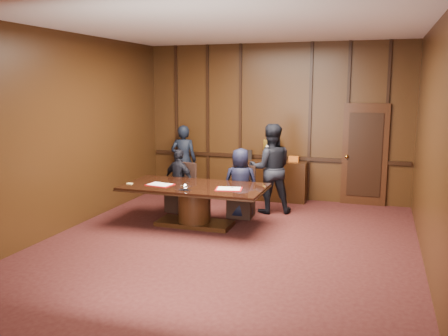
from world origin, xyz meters
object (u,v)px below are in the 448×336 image
object	(u,v)px
conference_table	(194,199)
witness_left	(184,160)
signatory_right	(240,183)
sideboard	(271,179)
signatory_left	(179,181)
witness_right	(271,169)

from	to	relation	value
conference_table	witness_left	size ratio (longest dim) A/B	1.58
signatory_right	witness_left	bearing A→B (deg)	-50.46
conference_table	witness_left	bearing A→B (deg)	117.49
sideboard	witness_left	xyz separation A→B (m)	(-2.08, -0.16, 0.34)
signatory_left	witness_right	size ratio (longest dim) A/B	0.71
signatory_right	witness_right	size ratio (longest dim) A/B	0.76
signatory_right	witness_left	size ratio (longest dim) A/B	0.83
signatory_right	witness_left	xyz separation A→B (m)	(-1.83, 1.46, 0.14)
conference_table	sideboard	bearing A→B (deg)	69.58
conference_table	signatory_left	distance (m)	1.04
conference_table	witness_right	distance (m)	1.81
signatory_left	witness_left	distance (m)	1.56
signatory_left	witness_left	bearing A→B (deg)	-51.17
sideboard	witness_right	world-z (taller)	witness_right
sideboard	witness_right	size ratio (longest dim) A/B	0.88
witness_left	witness_right	size ratio (longest dim) A/B	0.91
conference_table	signatory_right	distance (m)	1.05
sideboard	conference_table	bearing A→B (deg)	-110.42
signatory_left	signatory_right	distance (m)	1.30
witness_left	signatory_right	bearing A→B (deg)	130.64
conference_table	signatory_left	world-z (taller)	signatory_left
conference_table	witness_right	xyz separation A→B (m)	(1.12, 1.36, 0.40)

